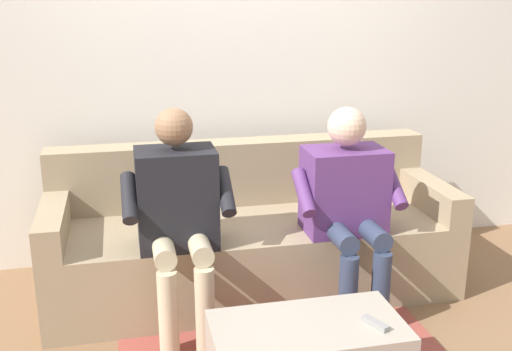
# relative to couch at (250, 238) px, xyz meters

# --- Properties ---
(ground_plane) EXTENTS (8.00, 8.00, 0.00)m
(ground_plane) POSITION_rel_couch_xyz_m (0.00, 0.75, -0.30)
(ground_plane) COLOR #846042
(back_wall) EXTENTS (4.97, 0.06, 2.70)m
(back_wall) POSITION_rel_couch_xyz_m (0.00, -0.58, 1.05)
(back_wall) COLOR silver
(back_wall) RESTS_ON ground
(couch) EXTENTS (2.36, 0.85, 0.85)m
(couch) POSITION_rel_couch_xyz_m (0.00, 0.00, 0.00)
(couch) COLOR #9E896B
(couch) RESTS_ON ground
(person_left_seated) EXTENTS (0.59, 0.55, 1.15)m
(person_left_seated) POSITION_rel_couch_xyz_m (-0.46, 0.38, 0.36)
(person_left_seated) COLOR #5B3370
(person_left_seated) RESTS_ON ground
(person_right_seated) EXTENTS (0.56, 0.52, 1.18)m
(person_right_seated) POSITION_rel_couch_xyz_m (0.46, 0.38, 0.37)
(person_right_seated) COLOR black
(person_right_seated) RESTS_ON ground
(remote_gray) EXTENTS (0.08, 0.13, 0.02)m
(remote_gray) POSITION_rel_couch_xyz_m (-0.27, 1.24, 0.10)
(remote_gray) COLOR gray
(remote_gray) RESTS_ON coffee_table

